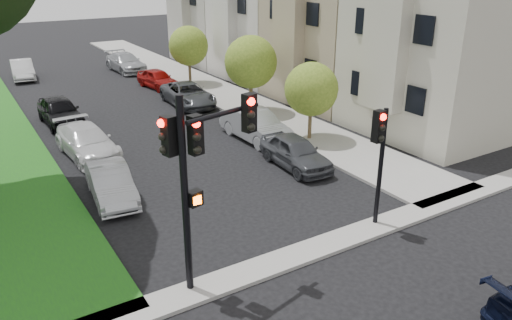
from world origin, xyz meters
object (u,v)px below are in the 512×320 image
car_parked_1 (256,126)px  car_parked_6 (87,142)px  car_parked_7 (60,111)px  car_parked_9 (22,70)px  small_tree_c (189,46)px  car_parked_3 (158,79)px  car_parked_5 (111,183)px  car_parked_4 (126,62)px  car_parked_2 (188,94)px  car_parked_0 (295,152)px  traffic_signal_main (198,159)px  small_tree_b (251,62)px  traffic_signal_secondary (380,147)px  small_tree_a (311,89)px

car_parked_1 → car_parked_6: size_ratio=0.96×
car_parked_1 → car_parked_7: 10.70m
car_parked_7 → car_parked_9: size_ratio=1.04×
small_tree_c → car_parked_3: bearing=173.7°
car_parked_7 → car_parked_5: bearing=-93.8°
car_parked_5 → car_parked_7: bearing=93.8°
car_parked_3 → car_parked_4: size_ratio=0.78×
car_parked_2 → small_tree_c: bearing=67.5°
small_tree_c → car_parked_6: (-9.72, -10.15, -2.03)m
car_parked_0 → car_parked_1: 3.77m
traffic_signal_main → car_parked_1: bearing=51.3°
car_parked_5 → car_parked_9: size_ratio=0.92×
car_parked_0 → car_parked_6: (-7.16, 5.92, 0.00)m
small_tree_b → car_parked_9: bearing=120.7°
small_tree_b → traffic_signal_secondary: bearing=-104.4°
traffic_signal_main → car_parked_5: (-0.55, 6.50, -3.07)m
traffic_signal_secondary → car_parked_1: (1.21, 9.25, -2.07)m
traffic_signal_secondary → car_parked_9: size_ratio=0.96×
small_tree_a → traffic_signal_main: traffic_signal_main is taller
car_parked_5 → small_tree_c: bearing=62.0°
traffic_signal_secondary → car_parked_2: (1.06, 16.77, -2.14)m
car_parked_6 → car_parked_1: bearing=-20.0°
car_parked_3 → car_parked_6: 12.78m
traffic_signal_secondary → car_parked_2: size_ratio=0.84×
small_tree_b → car_parked_4: size_ratio=0.90×
car_parked_6 → car_parked_9: car_parked_9 is taller
car_parked_4 → car_parked_7: (-7.34, -11.48, 0.03)m
small_tree_c → traffic_signal_secondary: bearing=-99.0°
car_parked_4 → car_parked_6: 18.44m
small_tree_a → car_parked_9: bearing=114.0°
car_parked_5 → car_parked_6: 4.89m
car_parked_3 → car_parked_6: bearing=-133.8°
car_parked_3 → car_parked_5: car_parked_3 is taller
car_parked_6 → car_parked_3: bearing=50.5°
small_tree_c → car_parked_2: size_ratio=0.85×
small_tree_b → car_parked_9: (-9.71, 16.36, -2.24)m
car_parked_1 → car_parked_4: car_parked_1 is taller
traffic_signal_main → traffic_signal_secondary: 6.23m
car_parked_9 → car_parked_4: bearing=-6.3°
traffic_signal_main → car_parked_1: size_ratio=1.20×
small_tree_b → traffic_signal_secondary: (-3.42, -13.35, -0.12)m
small_tree_a → car_parked_4: (-2.40, 20.49, -1.83)m
car_parked_3 → car_parked_7: size_ratio=0.87×
car_parked_1 → car_parked_6: 7.82m
small_tree_a → car_parked_0: size_ratio=0.97×
car_parked_1 → car_parked_2: size_ratio=0.93×
small_tree_c → car_parked_5: (-10.13, -15.02, -2.06)m
traffic_signal_main → car_parked_6: traffic_signal_main is taller
traffic_signal_secondary → small_tree_a: bearing=66.5°
car_parked_3 → car_parked_5: (-7.83, -15.28, -0.01)m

